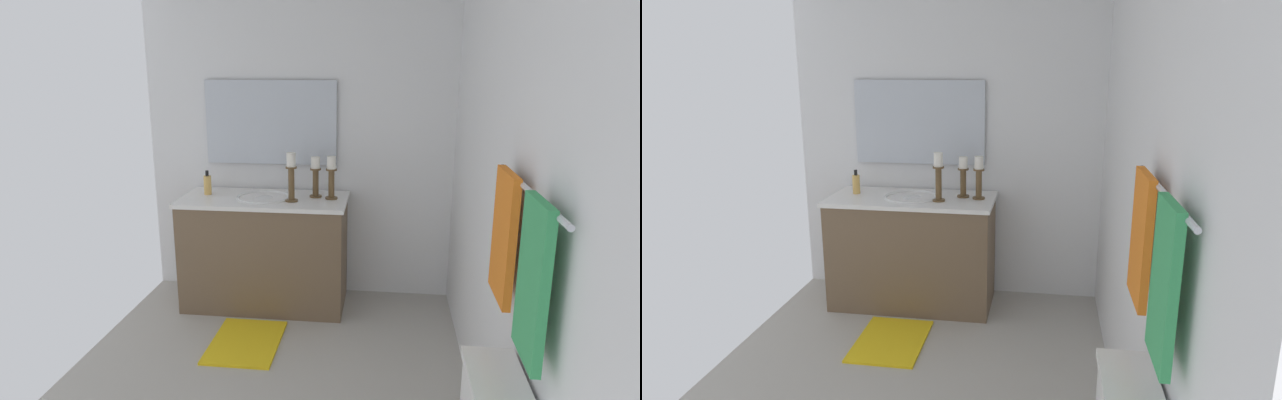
# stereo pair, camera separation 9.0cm
# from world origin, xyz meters

# --- Properties ---
(wall_back) EXTENTS (3.11, 0.04, 2.45)m
(wall_back) POSITION_xyz_m (0.00, 1.18, 1.23)
(wall_back) COLOR white
(wall_back) RESTS_ON ground
(wall_left) EXTENTS (0.04, 2.36, 2.45)m
(wall_left) POSITION_xyz_m (-1.55, 0.00, 1.23)
(wall_left) COLOR white
(wall_left) RESTS_ON ground
(vanity_cabinet) EXTENTS (0.58, 1.22, 0.83)m
(vanity_cabinet) POSITION_xyz_m (-1.23, -0.22, 0.41)
(vanity_cabinet) COLOR brown
(vanity_cabinet) RESTS_ON ground
(sink_basin) EXTENTS (0.40, 0.40, 0.24)m
(sink_basin) POSITION_xyz_m (-1.23, -0.22, 0.79)
(sink_basin) COLOR white
(sink_basin) RESTS_ON vanity_cabinet
(mirror) EXTENTS (0.02, 1.00, 0.63)m
(mirror) POSITION_xyz_m (-1.51, -0.22, 1.34)
(mirror) COLOR silver
(candle_holder_tall) EXTENTS (0.09, 0.09, 0.31)m
(candle_holder_tall) POSITION_xyz_m (-1.26, 0.27, 0.99)
(candle_holder_tall) COLOR brown
(candle_holder_tall) RESTS_ON vanity_cabinet
(candle_holder_short) EXTENTS (0.09, 0.09, 0.30)m
(candle_holder_short) POSITION_xyz_m (-1.29, 0.15, 0.98)
(candle_holder_short) COLOR brown
(candle_holder_short) RESTS_ON vanity_cabinet
(candle_holder_mid) EXTENTS (0.09, 0.09, 0.35)m
(candle_holder_mid) POSITION_xyz_m (-1.15, 0.00, 1.01)
(candle_holder_mid) COLOR brown
(candle_holder_mid) RESTS_ON vanity_cabinet
(soap_bottle) EXTENTS (0.06, 0.06, 0.18)m
(soap_bottle) POSITION_xyz_m (-1.28, -0.66, 0.90)
(soap_bottle) COLOR #E5B259
(soap_bottle) RESTS_ON vanity_cabinet
(towel_bar) EXTENTS (0.84, 0.02, 0.02)m
(towel_bar) POSITION_xyz_m (0.72, 1.12, 1.37)
(towel_bar) COLOR silver
(towel_near_vanity) EXTENTS (0.28, 0.03, 0.49)m
(towel_near_vanity) POSITION_xyz_m (0.51, 1.10, 1.15)
(towel_near_vanity) COLOR orange
(towel_near_vanity) RESTS_ON towel_bar
(towel_center) EXTENTS (0.25, 0.03, 0.50)m
(towel_center) POSITION_xyz_m (0.93, 1.10, 1.14)
(towel_center) COLOR #389E59
(towel_center) RESTS_ON towel_bar
(bath_mat) EXTENTS (0.60, 0.44, 0.02)m
(bath_mat) POSITION_xyz_m (-0.60, -0.22, 0.01)
(bath_mat) COLOR yellow
(bath_mat) RESTS_ON ground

